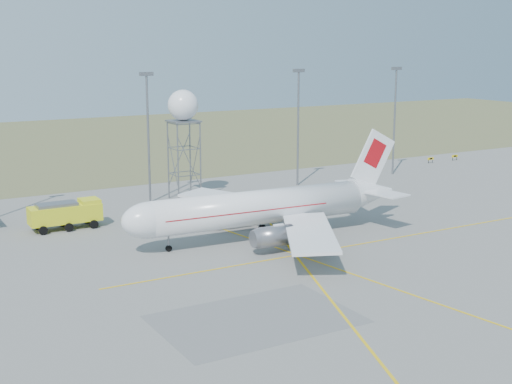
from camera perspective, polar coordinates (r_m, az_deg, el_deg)
grass_strip at (r=187.01m, az=-14.02°, el=3.83°), size 400.00×120.00×0.03m
mast_b at (r=112.69m, az=-8.64°, el=5.19°), size 2.20×0.50×20.50m
mast_c at (r=125.56m, az=3.40°, el=5.97°), size 2.20×0.50×20.50m
mast_d at (r=138.84m, az=11.05°, el=6.33°), size 2.20×0.50×20.50m
taxi_sign_near at (r=155.07m, az=13.80°, el=2.59°), size 1.60×0.17×1.20m
taxi_sign_far at (r=159.95m, az=15.62°, el=2.77°), size 1.60×0.17×1.20m
airliner_main at (r=91.40m, az=0.55°, el=-1.27°), size 39.33×38.19×13.38m
radar_tower at (r=114.53m, az=-5.80°, el=4.28°), size 4.88×4.88×17.67m
fire_truck at (r=100.26m, az=-14.87°, el=-1.83°), size 9.63×3.92×3.84m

